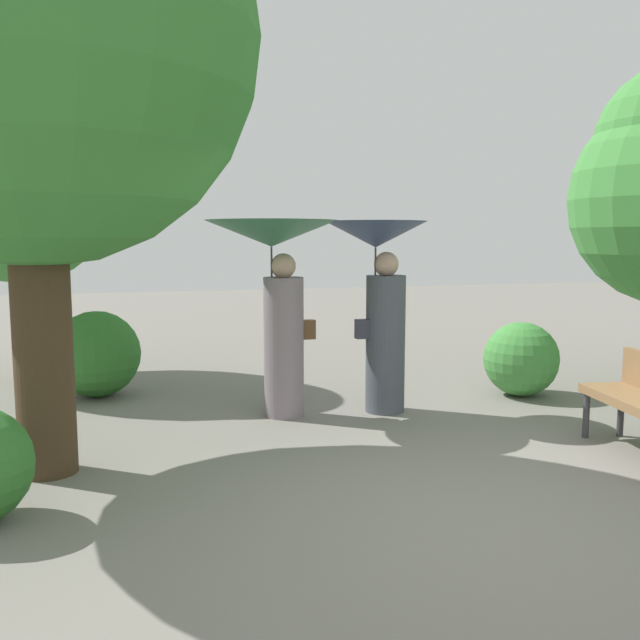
# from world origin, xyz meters

# --- Properties ---
(ground_plane) EXTENTS (40.00, 40.00, 0.00)m
(ground_plane) POSITION_xyz_m (0.00, 0.00, 0.00)
(ground_plane) COLOR slate
(person_left) EXTENTS (1.34, 1.34, 2.02)m
(person_left) POSITION_xyz_m (-0.61, 2.93, 1.49)
(person_left) COLOR gray
(person_left) RESTS_ON ground
(person_right) EXTENTS (1.06, 1.06, 2.01)m
(person_right) POSITION_xyz_m (0.47, 2.80, 1.36)
(person_right) COLOR #474C56
(person_right) RESTS_ON ground
(tree_mid_left) EXTENTS (2.53, 2.53, 4.21)m
(tree_mid_left) POSITION_xyz_m (-3.36, 5.75, 2.73)
(tree_mid_left) COLOR brown
(tree_mid_left) RESTS_ON ground
(bush_path_left) EXTENTS (1.00, 1.00, 1.00)m
(bush_path_left) POSITION_xyz_m (-2.43, 4.37, 0.50)
(bush_path_left) COLOR #2D6B28
(bush_path_left) RESTS_ON ground
(bush_behind_bench) EXTENTS (0.87, 0.87, 0.87)m
(bush_behind_bench) POSITION_xyz_m (2.33, 3.03, 0.43)
(bush_behind_bench) COLOR #428C3D
(bush_behind_bench) RESTS_ON ground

